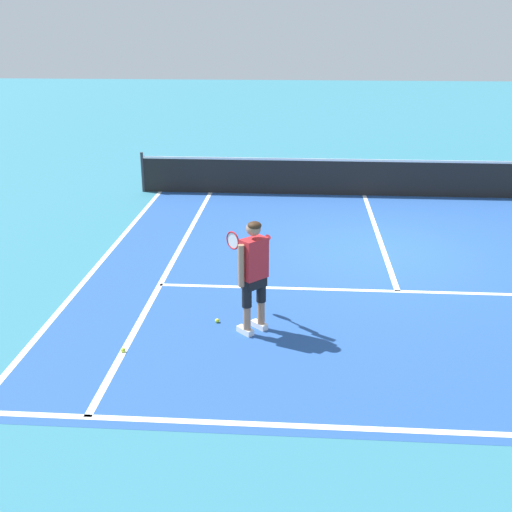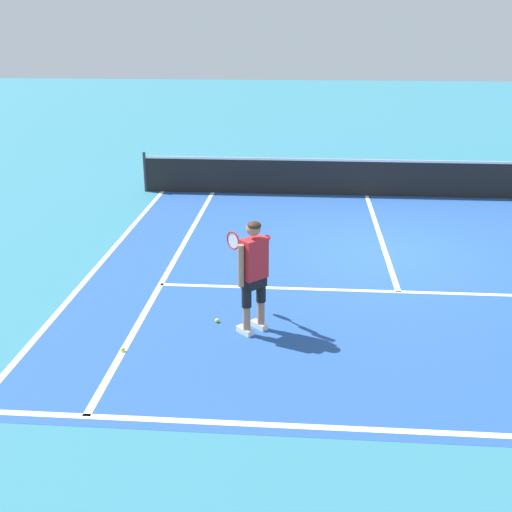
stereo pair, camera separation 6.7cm
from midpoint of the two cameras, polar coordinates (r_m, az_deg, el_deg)
ground_plane at (r=12.90m, az=11.30°, el=0.34°), size 80.00×80.00×0.00m
court_inner_surface at (r=12.20m, az=11.71°, el=-0.87°), size 10.98×10.77×0.00m
line_baseline at (r=7.66m, az=16.54°, el=-14.96°), size 10.98×0.10×0.01m
line_service at (r=11.08m, az=12.47°, el=-3.12°), size 8.23×0.10×0.01m
line_centre_service at (r=14.05m, az=10.74°, el=2.06°), size 0.10×6.40×0.01m
line_singles_left at (r=12.32m, az=-7.60°, el=-0.38°), size 0.10×10.37×0.01m
line_doubles_left at (r=12.67m, az=-13.70°, el=-0.21°), size 0.10×10.37×0.01m
tennis_net at (r=16.99m, az=9.71°, el=7.02°), size 11.96×0.08×1.07m
tennis_player at (r=9.09m, az=-0.47°, el=-1.17°), size 0.75×1.15×1.71m
tennis_ball_near_feet at (r=9.10m, az=-12.09°, el=-8.28°), size 0.07×0.07×0.07m
tennis_ball_by_baseline at (r=9.75m, az=-3.71°, el=-5.83°), size 0.07×0.07×0.07m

